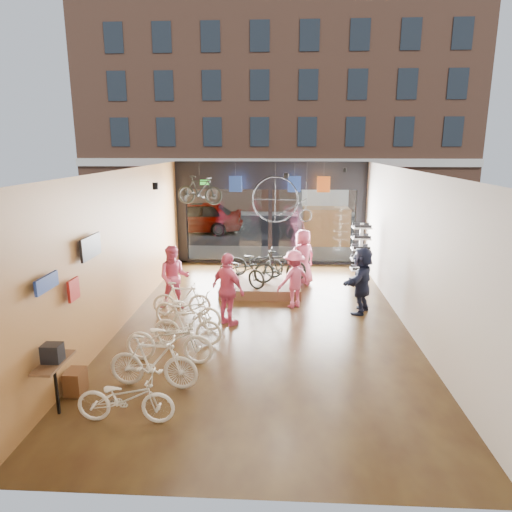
# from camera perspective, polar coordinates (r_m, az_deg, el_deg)

# --- Properties ---
(ground_plane) EXTENTS (7.00, 12.00, 0.04)m
(ground_plane) POSITION_cam_1_polar(r_m,az_deg,el_deg) (11.72, 1.04, -8.32)
(ground_plane) COLOR black
(ground_plane) RESTS_ON ground
(ceiling) EXTENTS (7.00, 12.00, 0.04)m
(ceiling) POSITION_cam_1_polar(r_m,az_deg,el_deg) (10.88, 1.13, 10.78)
(ceiling) COLOR black
(ceiling) RESTS_ON ground
(wall_left) EXTENTS (0.04, 12.00, 3.80)m
(wall_left) POSITION_cam_1_polar(r_m,az_deg,el_deg) (11.80, -16.27, 1.04)
(wall_left) COLOR #B17D3F
(wall_left) RESTS_ON ground
(wall_right) EXTENTS (0.04, 12.00, 3.80)m
(wall_right) POSITION_cam_1_polar(r_m,az_deg,el_deg) (11.57, 18.78, 0.62)
(wall_right) COLOR beige
(wall_right) RESTS_ON ground
(wall_back) EXTENTS (7.00, 0.04, 3.80)m
(wall_back) POSITION_cam_1_polar(r_m,az_deg,el_deg) (5.45, -1.21, -13.25)
(wall_back) COLOR beige
(wall_back) RESTS_ON ground
(storefront) EXTENTS (7.00, 0.26, 3.80)m
(storefront) POSITION_cam_1_polar(r_m,az_deg,el_deg) (17.05, 1.80, 5.33)
(storefront) COLOR black
(storefront) RESTS_ON ground
(exit_sign) EXTENTS (0.35, 0.06, 0.18)m
(exit_sign) POSITION_cam_1_polar(r_m,az_deg,el_deg) (17.02, -6.39, 9.14)
(exit_sign) COLOR #198C26
(exit_sign) RESTS_ON storefront
(street_road) EXTENTS (30.00, 18.00, 0.02)m
(street_road) POSITION_cam_1_polar(r_m,az_deg,el_deg) (26.23, 2.22, 4.04)
(street_road) COLOR black
(street_road) RESTS_ON ground
(sidewalk_near) EXTENTS (30.00, 2.40, 0.12)m
(sidewalk_near) POSITION_cam_1_polar(r_m,az_deg,el_deg) (18.57, 1.84, 0.25)
(sidewalk_near) COLOR slate
(sidewalk_near) RESTS_ON ground
(sidewalk_far) EXTENTS (30.00, 2.00, 0.12)m
(sidewalk_far) POSITION_cam_1_polar(r_m,az_deg,el_deg) (30.17, 2.34, 5.44)
(sidewalk_far) COLOR slate
(sidewalk_far) RESTS_ON ground
(opposite_building) EXTENTS (26.00, 5.00, 14.00)m
(opposite_building) POSITION_cam_1_polar(r_m,az_deg,el_deg) (32.47, 2.53, 18.30)
(opposite_building) COLOR brown
(opposite_building) RESTS_ON ground
(street_car) EXTENTS (4.81, 1.94, 1.64)m
(street_car) POSITION_cam_1_polar(r_m,az_deg,el_deg) (23.54, -7.63, 4.87)
(street_car) COLOR gray
(street_car) RESTS_ON street_road
(box_truck) EXTENTS (2.09, 6.27, 2.47)m
(box_truck) POSITION_cam_1_polar(r_m,az_deg,el_deg) (22.18, 8.27, 5.40)
(box_truck) COLOR silver
(box_truck) RESTS_ON street_road
(floor_bike_0) EXTENTS (1.59, 0.56, 0.84)m
(floor_bike_0) POSITION_cam_1_polar(r_m,az_deg,el_deg) (7.95, -15.99, -16.70)
(floor_bike_0) COLOR silver
(floor_bike_0) RESTS_ON ground_plane
(floor_bike_1) EXTENTS (1.73, 0.64, 1.02)m
(floor_bike_1) POSITION_cam_1_polar(r_m,az_deg,el_deg) (8.78, -12.74, -12.76)
(floor_bike_1) COLOR silver
(floor_bike_1) RESTS_ON ground_plane
(floor_bike_2) EXTENTS (1.90, 0.81, 0.97)m
(floor_bike_2) POSITION_cam_1_polar(r_m,az_deg,el_deg) (9.68, -10.82, -10.22)
(floor_bike_2) COLOR silver
(floor_bike_2) RESTS_ON ground_plane
(floor_bike_3) EXTENTS (1.56, 0.49, 0.93)m
(floor_bike_3) POSITION_cam_1_polar(r_m,az_deg,el_deg) (10.38, -8.55, -8.56)
(floor_bike_3) COLOR silver
(floor_bike_3) RESTS_ON ground_plane
(floor_bike_4) EXTENTS (1.85, 1.01, 0.92)m
(floor_bike_4) POSITION_cam_1_polar(r_m,az_deg,el_deg) (11.33, -8.53, -6.66)
(floor_bike_4) COLOR silver
(floor_bike_4) RESTS_ON ground_plane
(floor_bike_5) EXTENTS (1.54, 0.45, 0.92)m
(floor_bike_5) POSITION_cam_1_polar(r_m,az_deg,el_deg) (12.12, -9.28, -5.32)
(floor_bike_5) COLOR silver
(floor_bike_5) RESTS_ON ground_plane
(display_platform) EXTENTS (2.40, 1.80, 0.30)m
(display_platform) POSITION_cam_1_polar(r_m,az_deg,el_deg) (13.99, 0.60, -3.88)
(display_platform) COLOR brown
(display_platform) RESTS_ON ground_plane
(display_bike_left) EXTENTS (1.78, 1.49, 0.91)m
(display_bike_left) POSITION_cam_1_polar(r_m,az_deg,el_deg) (13.51, -1.84, -1.84)
(display_bike_left) COLOR black
(display_bike_left) RESTS_ON display_platform
(display_bike_mid) EXTENTS (1.72, 0.89, 1.00)m
(display_bike_mid) POSITION_cam_1_polar(r_m,az_deg,el_deg) (13.82, 3.05, -1.32)
(display_bike_mid) COLOR black
(display_bike_mid) RESTS_ON display_platform
(display_bike_right) EXTENTS (1.83, 0.84, 0.93)m
(display_bike_right) POSITION_cam_1_polar(r_m,az_deg,el_deg) (14.42, -0.06, -0.81)
(display_bike_right) COLOR black
(display_bike_right) RESTS_ON display_platform
(customer_1) EXTENTS (0.93, 0.77, 1.76)m
(customer_1) POSITION_cam_1_polar(r_m,az_deg,el_deg) (12.57, -10.20, -2.66)
(customer_1) COLOR #CC4C72
(customer_1) RESTS_ON ground_plane
(customer_2) EXTENTS (1.11, 1.04, 1.83)m
(customer_2) POSITION_cam_1_polar(r_m,az_deg,el_deg) (11.25, -3.51, -4.21)
(customer_2) COLOR #CC4C72
(customer_2) RESTS_ON ground_plane
(customer_3) EXTENTS (1.19, 1.07, 1.61)m
(customer_3) POSITION_cam_1_polar(r_m,az_deg,el_deg) (12.54, 4.77, -2.89)
(customer_3) COLOR #CC4C72
(customer_3) RESTS_ON ground_plane
(customer_4) EXTENTS (1.04, 0.95, 1.79)m
(customer_4) POSITION_cam_1_polar(r_m,az_deg,el_deg) (14.62, 5.87, -0.15)
(customer_4) COLOR #CC4C72
(customer_4) RESTS_ON ground_plane
(customer_5) EXTENTS (1.22, 1.72, 1.79)m
(customer_5) POSITION_cam_1_polar(r_m,az_deg,el_deg) (12.39, 13.07, -2.97)
(customer_5) COLOR #161C33
(customer_5) RESTS_ON ground_plane
(sunglasses_rack) EXTENTS (0.71, 0.65, 1.99)m
(sunglasses_rack) POSITION_cam_1_polar(r_m,az_deg,el_deg) (14.94, 12.92, 0.26)
(sunglasses_rack) COLOR white
(sunglasses_rack) RESTS_ON ground_plane
(wall_merch) EXTENTS (0.40, 2.40, 2.60)m
(wall_merch) POSITION_cam_1_polar(r_m,az_deg,el_deg) (8.81, -22.58, -7.79)
(wall_merch) COLOR navy
(wall_merch) RESTS_ON wall_left
(penny_farthing) EXTENTS (2.01, 0.06, 1.61)m
(penny_farthing) POSITION_cam_1_polar(r_m,az_deg,el_deg) (15.87, 3.63, 6.88)
(penny_farthing) COLOR black
(penny_farthing) RESTS_ON ceiling
(hung_bike) EXTENTS (1.64, 0.79, 0.95)m
(hung_bike) POSITION_cam_1_polar(r_m,az_deg,el_deg) (15.37, -7.06, 8.18)
(hung_bike) COLOR black
(hung_bike) RESTS_ON ceiling
(jersey_left) EXTENTS (0.45, 0.03, 0.55)m
(jersey_left) POSITION_cam_1_polar(r_m,az_deg,el_deg) (16.19, -2.59, 8.98)
(jersey_left) COLOR #1E3F99
(jersey_left) RESTS_ON ceiling
(jersey_mid) EXTENTS (0.45, 0.03, 0.55)m
(jersey_mid) POSITION_cam_1_polar(r_m,az_deg,el_deg) (16.12, 4.81, 8.93)
(jersey_mid) COLOR #1E3F99
(jersey_mid) RESTS_ON ceiling
(jersey_right) EXTENTS (0.45, 0.03, 0.55)m
(jersey_right) POSITION_cam_1_polar(r_m,az_deg,el_deg) (16.18, 8.44, 8.85)
(jersey_right) COLOR #CC5919
(jersey_right) RESTS_ON ceiling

